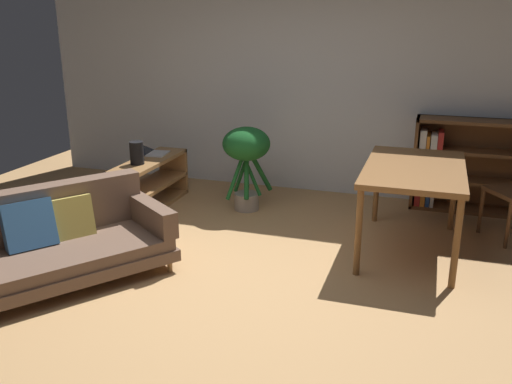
# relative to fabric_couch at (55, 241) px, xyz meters

# --- Properties ---
(ground_plane) EXTENTS (8.16, 8.16, 0.00)m
(ground_plane) POSITION_rel_fabric_couch_xyz_m (1.36, 0.35, -0.32)
(ground_plane) COLOR tan
(back_wall_panel) EXTENTS (6.80, 0.10, 2.70)m
(back_wall_panel) POSITION_rel_fabric_couch_xyz_m (1.36, 3.05, 1.03)
(back_wall_panel) COLOR silver
(back_wall_panel) RESTS_ON ground_plane
(fabric_couch) EXTENTS (1.70, 1.91, 0.73)m
(fabric_couch) POSITION_rel_fabric_couch_xyz_m (0.00, 0.00, 0.00)
(fabric_couch) COLOR olive
(fabric_couch) RESTS_ON ground_plane
(media_console) EXTENTS (0.36, 1.19, 0.55)m
(media_console) POSITION_rel_fabric_couch_xyz_m (-0.12, 1.83, -0.05)
(media_console) COLOR olive
(media_console) RESTS_ON ground_plane
(open_laptop) EXTENTS (0.41, 0.32, 0.09)m
(open_laptop) POSITION_rel_fabric_couch_xyz_m (-0.21, 2.06, 0.25)
(open_laptop) COLOR silver
(open_laptop) RESTS_ON media_console
(desk_speaker) EXTENTS (0.15, 0.15, 0.25)m
(desk_speaker) POSITION_rel_fabric_couch_xyz_m (-0.14, 1.61, 0.35)
(desk_speaker) COLOR black
(desk_speaker) RESTS_ON media_console
(potted_floor_plant) EXTENTS (0.52, 0.55, 0.94)m
(potted_floor_plant) POSITION_rel_fabric_couch_xyz_m (0.94, 2.07, 0.34)
(potted_floor_plant) COLOR #9E9389
(potted_floor_plant) RESTS_ON ground_plane
(dining_table) EXTENTS (0.86, 1.43, 0.80)m
(dining_table) POSITION_rel_fabric_couch_xyz_m (2.73, 1.48, 0.40)
(dining_table) COLOR brown
(dining_table) RESTS_ON ground_plane
(bookshelf) EXTENTS (1.35, 0.36, 1.02)m
(bookshelf) POSITION_rel_fabric_couch_xyz_m (3.26, 2.86, 0.18)
(bookshelf) COLOR brown
(bookshelf) RESTS_ON ground_plane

